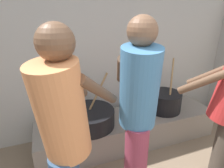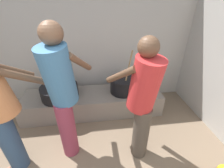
# 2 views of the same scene
# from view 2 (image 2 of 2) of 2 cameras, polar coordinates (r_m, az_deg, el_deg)

# --- Properties ---
(block_enclosure_rear) EXTENTS (5.12, 0.20, 2.11)m
(block_enclosure_rear) POSITION_cam_2_polar(r_m,az_deg,el_deg) (2.88, -19.64, 13.05)
(block_enclosure_rear) COLOR #ADA8A0
(block_enclosure_rear) RESTS_ON ground_plane
(hearth_ledge) EXTENTS (2.37, 0.60, 0.37)m
(hearth_ledge) POSITION_cam_2_polar(r_m,az_deg,el_deg) (2.72, -7.11, -6.93)
(hearth_ledge) COLOR slate
(hearth_ledge) RESTS_ON ground_plane
(cooking_pot_main) EXTENTS (0.45, 0.45, 0.72)m
(cooking_pot_main) POSITION_cam_2_polar(r_m,az_deg,el_deg) (2.59, 4.33, -0.37)
(cooking_pot_main) COLOR black
(cooking_pot_main) RESTS_ON hearth_ledge
(cooking_pot_secondary) EXTENTS (0.60, 0.60, 0.66)m
(cooking_pot_secondary) POSITION_cam_2_polar(r_m,az_deg,el_deg) (2.61, -19.27, -2.61)
(cooking_pot_secondary) COLOR black
(cooking_pot_secondary) RESTS_ON hearth_ledge
(cook_in_red_shirt) EXTENTS (0.61, 0.71, 1.53)m
(cook_in_red_shirt) POSITION_cam_2_polar(r_m,az_deg,el_deg) (1.66, 11.67, -5.21)
(cook_in_red_shirt) COLOR #4C4238
(cook_in_red_shirt) RESTS_ON ground_plane
(cook_in_blue_shirt) EXTENTS (0.55, 0.75, 1.65)m
(cook_in_blue_shirt) POSITION_cam_2_polar(r_m,az_deg,el_deg) (1.69, -18.59, -2.34)
(cook_in_blue_shirt) COLOR #8C3347
(cook_in_blue_shirt) RESTS_ON ground_plane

